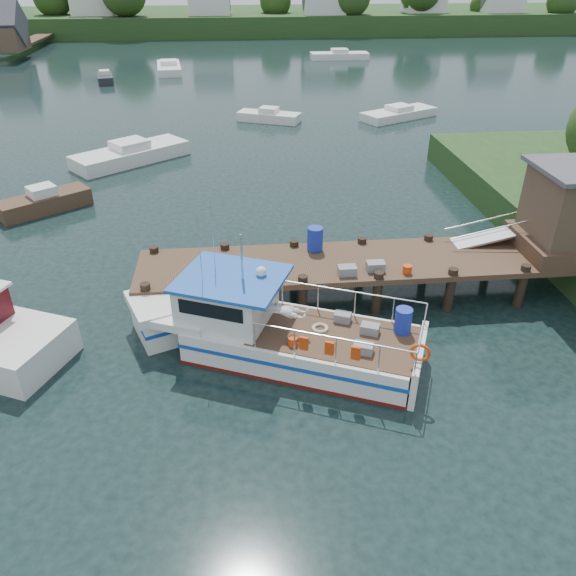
{
  "coord_description": "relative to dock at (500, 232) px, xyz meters",
  "views": [
    {
      "loc": [
        -2.51,
        -16.86,
        10.45
      ],
      "look_at": [
        -1.0,
        -1.5,
        1.3
      ],
      "focal_mm": 35.0,
      "sensor_mm": 36.0,
      "label": 1
    }
  ],
  "objects": [
    {
      "name": "moored_d",
      "position": [
        -15.32,
        46.09,
        -1.81
      ],
      "size": [
        3.06,
        7.05,
        1.16
      ],
      "rotation": [
        0.0,
        0.0,
        -0.41
      ],
      "color": "silver",
      "rests_on": "ground"
    },
    {
      "name": "moored_c",
      "position": [
        3.37,
        24.7,
        -1.89
      ],
      "size": [
        6.24,
        4.61,
        0.95
      ],
      "rotation": [
        0.0,
        0.0,
        0.31
      ],
      "color": "silver",
      "rests_on": "ground"
    },
    {
      "name": "moored_a",
      "position": [
        -15.04,
        16.17,
        -1.78
      ],
      "size": [
        6.73,
        6.03,
        1.25
      ],
      "rotation": [
        0.0,
        0.0,
        0.32
      ],
      "color": "silver",
      "rests_on": "ground"
    },
    {
      "name": "moored_rowboat",
      "position": [
        -18.07,
        9.03,
        -1.79
      ],
      "size": [
        4.19,
        3.62,
        1.21
      ],
      "rotation": [
        0.0,
        0.0,
        0.12
      ],
      "color": "#483222",
      "rests_on": "ground"
    },
    {
      "name": "dock",
      "position": [
        0.0,
        0.0,
        0.0
      ],
      "size": [
        16.6,
        3.0,
        4.78
      ],
      "color": "#483222",
      "rests_on": "ground"
    },
    {
      "name": "moored_e",
      "position": [
        -20.95,
        41.09,
        -1.84
      ],
      "size": [
        2.16,
        4.12,
        1.08
      ],
      "rotation": [
        0.0,
        0.0,
        0.39
      ],
      "color": "black",
      "rests_on": "ground"
    },
    {
      "name": "lobster_boat",
      "position": [
        -8.36,
        -3.03,
        -1.41
      ],
      "size": [
        9.19,
        5.68,
        4.57
      ],
      "rotation": [
        0.0,
        0.0,
        -0.41
      ],
      "color": "silver",
      "rests_on": "ground"
    },
    {
      "name": "moored_b",
      "position": [
        -6.33,
        24.72,
        -1.87
      ],
      "size": [
        4.77,
        3.22,
        1.0
      ],
      "rotation": [
        0.0,
        0.0,
        0.2
      ],
      "color": "silver",
      "rests_on": "ground"
    },
    {
      "name": "moored_far",
      "position": [
        3.88,
        52.67,
        -1.82
      ],
      "size": [
        6.71,
        2.29,
        1.14
      ],
      "rotation": [
        0.0,
        0.0,
        0.26
      ],
      "color": "silver",
      "rests_on": "ground"
    },
    {
      "name": "far_shore",
      "position": [
        -6.5,
        82.36,
        -0.14
      ],
      "size": [
        140.0,
        42.55,
        9.22
      ],
      "color": "#24421B",
      "rests_on": "ground"
    },
    {
      "name": "ground_plane",
      "position": [
        -6.51,
        -0.01,
        -2.24
      ],
      "size": [
        160.0,
        160.0,
        0.0
      ],
      "primitive_type": "plane",
      "color": "black"
    }
  ]
}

